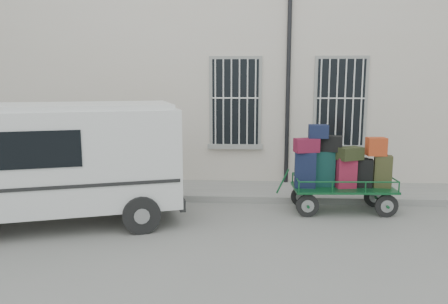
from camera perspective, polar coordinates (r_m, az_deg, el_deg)
ground at (r=8.90m, az=3.35°, el=-9.11°), size 80.00×80.00×0.00m
building at (r=13.94m, az=3.56°, el=10.10°), size 24.00×5.15×6.00m
sidewalk at (r=10.99m, az=3.40°, el=-5.10°), size 24.00×1.70×0.15m
luggage_cart at (r=9.63m, az=14.86°, el=-2.26°), size 2.52×1.07×1.89m
van at (r=9.07m, az=-21.02°, el=-0.54°), size 5.06×3.34×2.37m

